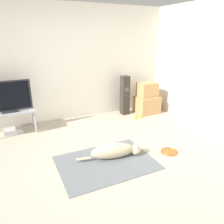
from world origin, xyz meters
TOP-DOWN VIEW (x-y plane):
  - ground_plane at (0.00, 0.00)m, footprint 12.00×12.00m
  - wall_back at (0.00, 2.10)m, footprint 8.00×0.06m
  - area_rug at (0.12, -0.07)m, footprint 1.47×1.07m
  - dog at (0.31, -0.00)m, footprint 1.06×0.34m
  - frisbee at (1.22, -0.24)m, footprint 0.28×0.28m
  - cardboard_box_lower at (2.01, 1.61)m, footprint 0.55×0.46m
  - cardboard_box_upper at (2.00, 1.63)m, footprint 0.44×0.37m
  - floor_speaker at (1.46, 1.79)m, footprint 0.19×0.19m
  - tv_stand at (-1.14, 1.75)m, footprint 0.91×0.45m
  - tv at (-1.14, 1.76)m, footprint 0.86×0.20m
  - tennis_ball_by_boxes at (1.66, 1.35)m, footprint 0.07×0.07m
  - tennis_ball_near_speaker at (1.51, 1.33)m, footprint 0.07×0.07m
  - tennis_ball_loose_on_carpet at (1.62, 1.48)m, footprint 0.07×0.07m
  - game_console at (-1.14, 1.77)m, footprint 0.36×0.24m

SIDE VIEW (x-z plane):
  - ground_plane at x=0.00m, z-range 0.00..0.00m
  - area_rug at x=0.12m, z-range 0.00..0.01m
  - frisbee at x=1.22m, z-range 0.00..0.03m
  - tennis_ball_by_boxes at x=1.66m, z-range 0.00..0.07m
  - tennis_ball_near_speaker at x=1.51m, z-range 0.00..0.07m
  - tennis_ball_loose_on_carpet at x=1.62m, z-range 0.00..0.07m
  - game_console at x=-1.14m, z-range 0.00..0.09m
  - dog at x=0.31m, z-range 0.01..0.26m
  - cardboard_box_lower at x=2.01m, z-range 0.00..0.43m
  - tv_stand at x=-1.14m, z-range 0.17..0.64m
  - floor_speaker at x=1.46m, z-range 0.00..0.96m
  - cardboard_box_upper at x=2.00m, z-range 0.43..0.78m
  - tv at x=-1.14m, z-range 0.46..1.07m
  - wall_back at x=0.00m, z-range 0.00..2.55m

